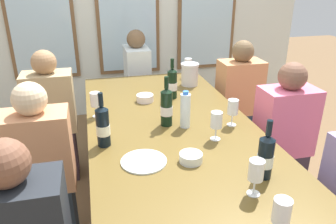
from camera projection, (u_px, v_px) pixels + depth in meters
name	position (u px, v px, depth m)	size (l,w,h in m)	color
ground_plane	(171.00, 217.00, 2.42)	(12.00, 12.00, 0.00)	brown
dining_table	(172.00, 135.00, 2.16)	(1.06, 2.26, 0.74)	brown
white_plate_0	(144.00, 161.00, 1.72)	(0.24, 0.24, 0.01)	white
metal_pitcher	(190.00, 74.00, 2.84)	(0.16, 0.16, 0.19)	silver
wine_bottle_0	(265.00, 156.00, 1.56)	(0.08, 0.08, 0.30)	black
wine_bottle_1	(172.00, 83.00, 2.55)	(0.08, 0.08, 0.31)	black
wine_bottle_2	(103.00, 126.00, 1.85)	(0.08, 0.08, 0.32)	black
wine_bottle_3	(166.00, 107.00, 2.09)	(0.08, 0.08, 0.32)	black
tasting_bowl_0	(191.00, 158.00, 1.72)	(0.12, 0.12, 0.05)	white
tasting_bowl_1	(145.00, 98.00, 2.51)	(0.13, 0.13, 0.05)	white
water_bottle	(185.00, 110.00, 2.07)	(0.06, 0.06, 0.24)	white
wine_glass_0	(188.00, 64.00, 3.05)	(0.07, 0.07, 0.17)	white
wine_glass_1	(282.00, 212.00, 1.19)	(0.07, 0.07, 0.17)	white
wine_glass_2	(256.00, 171.00, 1.43)	(0.07, 0.07, 0.17)	white
wine_glass_3	(95.00, 100.00, 2.21)	(0.07, 0.07, 0.17)	white
wine_glass_4	(216.00, 121.00, 1.91)	(0.07, 0.07, 0.17)	white
wine_glass_5	(233.00, 108.00, 2.09)	(0.07, 0.07, 0.17)	white
seated_person_0	(43.00, 174.00, 2.00)	(0.38, 0.24, 1.11)	#262F38
seated_person_1	(282.00, 142.00, 2.38)	(0.38, 0.24, 1.11)	#3A2C36
seated_person_2	(53.00, 121.00, 2.70)	(0.38, 0.24, 1.11)	#372931
seated_person_3	(238.00, 104.00, 3.04)	(0.38, 0.24, 1.11)	#223143
seated_person_6	(138.00, 85.00, 3.53)	(0.24, 0.38, 1.11)	#24292C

